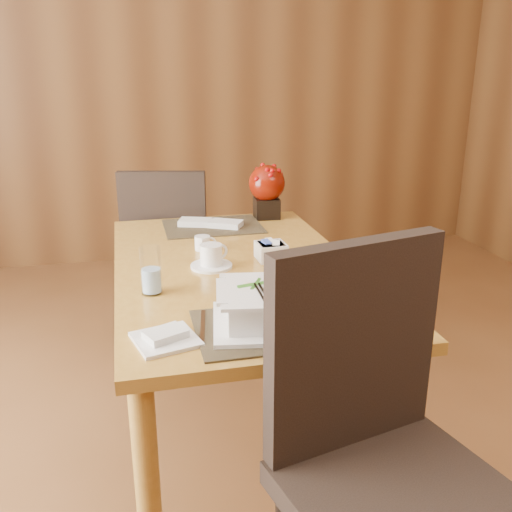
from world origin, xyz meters
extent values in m
cube|color=brown|center=(0.00, 3.00, 1.40)|extent=(5.00, 0.02, 2.80)
cube|color=#AE7D30|center=(0.00, 0.60, 0.73)|extent=(0.90, 1.50, 0.04)
cylinder|color=#AE7D30|center=(-0.39, -0.09, 0.35)|extent=(0.07, 0.07, 0.71)
cylinder|color=#AE7D30|center=(-0.39, 1.29, 0.35)|extent=(0.07, 0.07, 0.71)
cylinder|color=#AE7D30|center=(0.39, -0.09, 0.35)|extent=(0.07, 0.07, 0.71)
cylinder|color=#AE7D30|center=(0.39, 1.29, 0.35)|extent=(0.07, 0.07, 0.71)
cube|color=black|center=(0.00, 0.05, 0.75)|extent=(0.45, 0.33, 0.01)
cube|color=black|center=(0.00, 1.15, 0.75)|extent=(0.45, 0.33, 0.01)
cube|color=white|center=(-0.02, 0.07, 0.76)|extent=(0.34, 0.34, 0.01)
cube|color=white|center=(-0.02, 0.07, 0.81)|extent=(0.24, 0.24, 0.10)
cylinder|color=#CEC16F|center=(-0.02, 0.07, 0.81)|extent=(0.19, 0.19, 0.08)
cylinder|color=white|center=(-0.09, 0.60, 0.76)|extent=(0.16, 0.16, 0.01)
cylinder|color=white|center=(-0.09, 0.60, 0.80)|extent=(0.11, 0.11, 0.08)
cylinder|color=black|center=(-0.09, 0.60, 0.83)|extent=(0.08, 0.08, 0.01)
cylinder|color=white|center=(-0.33, 0.40, 0.83)|extent=(0.08, 0.08, 0.16)
cube|color=white|center=(0.15, 0.64, 0.78)|extent=(0.11, 0.11, 0.07)
cube|color=black|center=(0.29, 1.26, 0.80)|extent=(0.13, 0.13, 0.10)
sphere|color=maroon|center=(0.29, 1.26, 0.92)|extent=(0.18, 0.18, 0.18)
cube|color=white|center=(-0.31, 0.04, 0.76)|extent=(0.20, 0.20, 0.01)
cube|color=black|center=(0.19, -0.44, 0.50)|extent=(0.61, 0.61, 0.07)
cube|color=black|center=(0.14, -0.21, 0.81)|extent=(0.48, 0.17, 0.55)
cylinder|color=black|center=(0.35, -0.19, 0.24)|extent=(0.04, 0.04, 0.47)
cube|color=black|center=(-0.17, 1.61, 0.45)|extent=(0.54, 0.54, 0.06)
cube|color=black|center=(-0.21, 1.41, 0.73)|extent=(0.43, 0.15, 0.49)
cylinder|color=black|center=(0.06, 1.75, 0.21)|extent=(0.04, 0.04, 0.42)
cylinder|color=black|center=(-0.03, 1.38, 0.21)|extent=(0.04, 0.04, 0.42)
cylinder|color=black|center=(-0.31, 1.83, 0.21)|extent=(0.04, 0.04, 0.42)
cylinder|color=black|center=(-0.39, 1.47, 0.21)|extent=(0.04, 0.04, 0.42)
camera|label=1|loc=(-0.39, -1.40, 1.48)|focal=40.00mm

